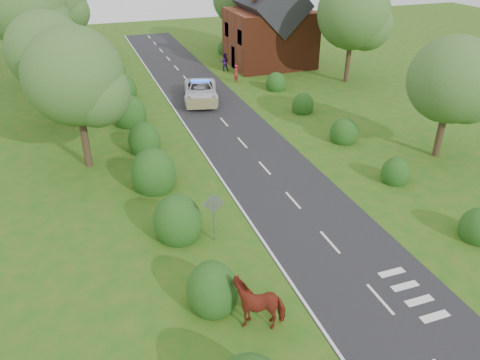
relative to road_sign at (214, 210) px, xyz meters
name	(u,v)px	position (x,y,z in m)	size (l,w,h in m)	color
ground	(330,242)	(5.00, -2.00, -1.65)	(120.00, 120.00, 0.00)	#215E15
road	(228,127)	(5.00, 13.00, -1.64)	(6.00, 70.00, 0.02)	black
road_markings	(216,141)	(3.40, 10.93, -1.63)	(4.96, 70.00, 0.01)	white
hedgerow_left	(146,148)	(-1.51, 9.69, -0.91)	(2.75, 50.41, 3.00)	#1E4419
hedgerow_right	(335,127)	(11.60, 9.21, -1.10)	(2.10, 45.78, 2.10)	#1E4419
tree_left_a	(80,81)	(-4.75, 9.86, 3.69)	(5.74, 5.60, 8.38)	#332316
tree_left_b	(52,55)	(-6.25, 17.86, 3.39)	(5.74, 5.60, 8.07)	#332316
tree_left_c	(30,12)	(-7.70, 27.83, 4.88)	(6.97, 6.80, 10.22)	#332316
tree_left_d	(60,5)	(-5.23, 37.85, 3.98)	(6.15, 6.00, 8.89)	#332316
tree_right_a	(456,83)	(16.23, 3.87, 3.09)	(5.33, 5.20, 7.56)	#332316
tree_right_b	(357,16)	(19.29, 19.84, 4.28)	(6.56, 6.40, 9.40)	#332316
tree_right_c	(242,1)	(14.27, 35.85, 3.69)	(6.15, 6.00, 8.58)	#332316
road_sign	(214,210)	(0.00, 0.00, 0.00)	(1.06, 0.08, 2.53)	gray
house	(270,28)	(14.49, 28.00, 2.13)	(8.00, 7.40, 9.17)	maroon
cow	(259,303)	(0.08, -5.37, -0.85)	(1.20, 2.27, 1.61)	#5E2216
police_van	(201,91)	(4.69, 19.34, -0.84)	(3.98, 6.33, 1.77)	silver
pedestrian_red	(236,74)	(9.14, 23.25, -0.83)	(0.60, 0.39, 1.65)	maroon
pedestrian_purple	(224,62)	(9.38, 27.38, -0.77)	(0.86, 0.67, 1.77)	#311453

